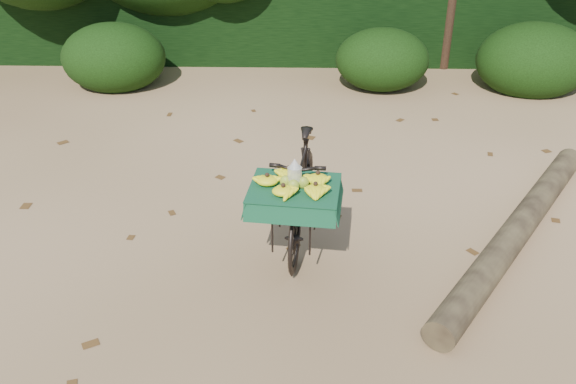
{
  "coord_description": "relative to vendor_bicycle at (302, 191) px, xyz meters",
  "views": [
    {
      "loc": [
        0.17,
        -5.65,
        3.52
      ],
      "look_at": [
        0.05,
        -0.73,
        0.77
      ],
      "focal_mm": 38.0,
      "sensor_mm": 36.0,
      "label": 1
    }
  ],
  "objects": [
    {
      "name": "leaf_litter",
      "position": [
        -0.18,
        1.0,
        -0.56
      ],
      "size": [
        7.0,
        7.3,
        0.01
      ],
      "primitive_type": null,
      "color": "#4F3215",
      "rests_on": "ground"
    },
    {
      "name": "vendor_bicycle",
      "position": [
        0.0,
        0.0,
        0.0
      ],
      "size": [
        0.87,
        1.91,
        1.12
      ],
      "rotation": [
        0.0,
        0.0,
        -0.12
      ],
      "color": "black",
      "rests_on": "ground"
    },
    {
      "name": "fallen_log",
      "position": [
        2.23,
        0.03,
        -0.43
      ],
      "size": [
        2.51,
        3.44,
        0.29
      ],
      "primitive_type": "cylinder",
      "rotation": [
        1.57,
        0.0,
        -0.61
      ],
      "color": "brown",
      "rests_on": "ground"
    },
    {
      "name": "hedge_backdrop",
      "position": [
        -0.18,
        6.65,
        0.33
      ],
      "size": [
        26.0,
        1.8,
        1.8
      ],
      "primitive_type": "cube",
      "color": "black",
      "rests_on": "ground"
    },
    {
      "name": "bush_clumps",
      "position": [
        0.32,
        4.65,
        -0.12
      ],
      "size": [
        8.8,
        1.7,
        0.9
      ],
      "primitive_type": null,
      "color": "black",
      "rests_on": "ground"
    },
    {
      "name": "ground",
      "position": [
        -0.18,
        0.35,
        -0.57
      ],
      "size": [
        80.0,
        80.0,
        0.0
      ],
      "primitive_type": "plane",
      "color": "tan",
      "rests_on": "ground"
    }
  ]
}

